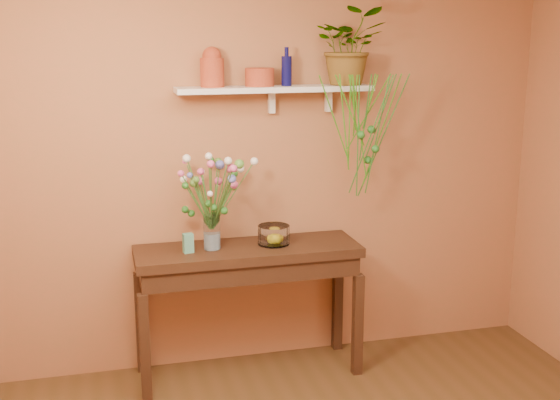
{
  "coord_description": "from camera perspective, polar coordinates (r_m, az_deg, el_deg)",
  "views": [
    {
      "loc": [
        -1.1,
        -2.66,
        2.27
      ],
      "look_at": [
        0.0,
        1.55,
        1.25
      ],
      "focal_mm": 45.61,
      "sensor_mm": 36.0,
      "label": 1
    }
  ],
  "objects": [
    {
      "name": "glass_vase",
      "position": [
        4.65,
        -5.48,
        -2.78
      ],
      "size": [
        0.11,
        0.11,
        0.23
      ],
      "color": "white",
      "rests_on": "sideboard"
    },
    {
      "name": "spider_plant",
      "position": [
        4.82,
        5.6,
        12.17
      ],
      "size": [
        0.53,
        0.49,
        0.51
      ],
      "primitive_type": "imported",
      "rotation": [
        0.0,
        0.0,
        -0.22
      ],
      "color": "#256520",
      "rests_on": "wall_shelf"
    },
    {
      "name": "lemon",
      "position": [
        4.75,
        -0.45,
        -3.04
      ],
      "size": [
        0.08,
        0.08,
        0.08
      ],
      "primitive_type": "sphere",
      "color": "yellow",
      "rests_on": "glass_bowl"
    },
    {
      "name": "glass_bowl",
      "position": [
        4.75,
        -0.51,
        -2.87
      ],
      "size": [
        0.21,
        0.21,
        0.13
      ],
      "color": "white",
      "rests_on": "sideboard"
    },
    {
      "name": "terracotta_jug",
      "position": [
        4.62,
        -5.47,
        10.51
      ],
      "size": [
        0.18,
        0.18,
        0.26
      ],
      "color": "#9A3E24",
      "rests_on": "wall_shelf"
    },
    {
      "name": "sideboard",
      "position": [
        4.75,
        -2.59,
        -5.27
      ],
      "size": [
        1.48,
        0.48,
        0.9
      ],
      "color": "#3C1E12",
      "rests_on": "ground"
    },
    {
      "name": "bouquet",
      "position": [
        4.57,
        -5.29,
        1.58
      ],
      "size": [
        0.54,
        0.6,
        0.52
      ],
      "color": "#386B28",
      "rests_on": "glass_vase"
    },
    {
      "name": "room",
      "position": [
        3.03,
        7.46,
        -4.64
      ],
      "size": [
        4.04,
        4.04,
        2.7
      ],
      "color": "#4F331B",
      "rests_on": "ground"
    },
    {
      "name": "carton",
      "position": [
        4.6,
        -7.37,
        -3.45
      ],
      "size": [
        0.07,
        0.06,
        0.13
      ],
      "primitive_type": "cube",
      "rotation": [
        0.0,
        0.0,
        0.18
      ],
      "color": "teal",
      "rests_on": "sideboard"
    },
    {
      "name": "terracotta_pot",
      "position": [
        4.68,
        -1.64,
        9.82
      ],
      "size": [
        0.21,
        0.21,
        0.12
      ],
      "primitive_type": "cylinder",
      "rotation": [
        0.0,
        0.0,
        -0.12
      ],
      "color": "#9A3E24",
      "rests_on": "wall_shelf"
    },
    {
      "name": "blue_bottle",
      "position": [
        4.71,
        0.53,
        10.37
      ],
      "size": [
        0.08,
        0.08,
        0.25
      ],
      "color": "#0B0B43",
      "rests_on": "wall_shelf"
    },
    {
      "name": "wall_shelf",
      "position": [
        4.7,
        -0.29,
        8.85
      ],
      "size": [
        1.3,
        0.24,
        0.19
      ],
      "color": "white",
      "rests_on": "room"
    },
    {
      "name": "plant_fronds",
      "position": [
        4.73,
        6.9,
        5.47
      ],
      "size": [
        0.63,
        0.26,
        0.83
      ],
      "color": "#256520",
      "rests_on": "wall_shelf"
    }
  ]
}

